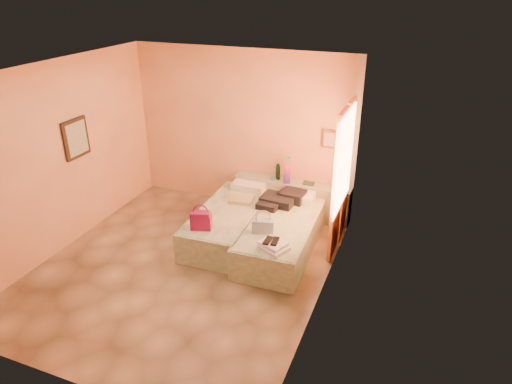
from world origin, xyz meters
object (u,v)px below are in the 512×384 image
at_px(green_book, 309,183).
at_px(flower_vase, 342,181).
at_px(bed_left, 230,223).
at_px(water_bottle, 278,172).
at_px(headboard_ledge, 291,198).
at_px(towel_stack, 274,246).
at_px(magenta_handbag, 201,220).
at_px(bed_right, 281,236).
at_px(blue_handbag, 263,226).

height_order(green_book, flower_vase, flower_vase).
height_order(bed_left, water_bottle, water_bottle).
distance_m(headboard_ledge, towel_stack, 1.96).
distance_m(bed_left, water_bottle, 1.26).
bearing_deg(water_bottle, magenta_handbag, -107.89).
relative_size(bed_left, bed_right, 1.00).
bearing_deg(water_bottle, headboard_ledge, -0.27).
relative_size(headboard_ledge, blue_handbag, 6.64).
relative_size(bed_left, blue_handbag, 6.48).
distance_m(blue_handbag, towel_stack, 0.48).
bearing_deg(blue_handbag, headboard_ledge, 75.93).
relative_size(bed_left, magenta_handbag, 6.76).
distance_m(bed_left, towel_stack, 1.38).
relative_size(bed_right, magenta_handbag, 6.76).
height_order(headboard_ledge, blue_handbag, blue_handbag).
bearing_deg(flower_vase, towel_stack, -104.00).
height_order(headboard_ledge, bed_left, headboard_ledge).
bearing_deg(blue_handbag, flower_vase, 48.10).
distance_m(headboard_ledge, bed_right, 1.17).
relative_size(headboard_ledge, water_bottle, 7.46).
distance_m(magenta_handbag, towel_stack, 1.19).
bearing_deg(headboard_ledge, water_bottle, 179.73).
relative_size(blue_handbag, towel_stack, 0.88).
bearing_deg(green_book, water_bottle, 176.78).
distance_m(flower_vase, magenta_handbag, 2.49).
xyz_separation_m(headboard_ledge, water_bottle, (-0.26, 0.00, 0.46)).
relative_size(bed_left, water_bottle, 7.28).
xyz_separation_m(headboard_ledge, flower_vase, (0.84, 0.08, 0.45)).
bearing_deg(green_book, bed_left, -136.00).
bearing_deg(magenta_handbag, headboard_ledge, 47.77).
xyz_separation_m(headboard_ledge, towel_stack, (0.34, -1.91, 0.23)).
height_order(bed_left, flower_vase, flower_vase).
relative_size(bed_left, flower_vase, 8.27).
xyz_separation_m(green_book, magenta_handbag, (-1.13, -1.76, -0.03)).
xyz_separation_m(bed_left, green_book, (0.99, 1.04, 0.42)).
height_order(green_book, towel_stack, green_book).
bearing_deg(blue_handbag, green_book, 64.92).
height_order(bed_right, towel_stack, towel_stack).
bearing_deg(bed_left, green_book, 44.45).
xyz_separation_m(bed_left, water_bottle, (0.44, 1.05, 0.54)).
bearing_deg(bed_right, headboard_ledge, 98.07).
bearing_deg(magenta_handbag, water_bottle, 55.08).
height_order(bed_right, water_bottle, water_bottle).
xyz_separation_m(bed_left, bed_right, (0.90, -0.10, 0.00)).
height_order(blue_handbag, towel_stack, blue_handbag).
distance_m(bed_right, water_bottle, 1.36).
xyz_separation_m(headboard_ledge, blue_handbag, (0.05, -1.54, 0.27)).
xyz_separation_m(green_book, blue_handbag, (-0.25, -1.53, -0.07)).
distance_m(bed_right, magenta_handbag, 1.26).
xyz_separation_m(magenta_handbag, towel_stack, (1.17, -0.15, -0.09)).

